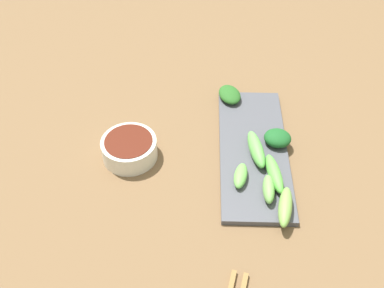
% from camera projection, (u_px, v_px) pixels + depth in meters
% --- Properties ---
extents(tabletop, '(2.10, 2.10, 0.02)m').
position_uv_depth(tabletop, '(190.00, 164.00, 0.90)').
color(tabletop, brown).
rests_on(tabletop, ground).
extents(sauce_bowl, '(0.11, 0.11, 0.04)m').
position_uv_depth(sauce_bowl, '(129.00, 148.00, 0.89)').
color(sauce_bowl, silver).
rests_on(sauce_bowl, tabletop).
extents(serving_plate, '(0.13, 0.35, 0.01)m').
position_uv_depth(serving_plate, '(253.00, 151.00, 0.91)').
color(serving_plate, '#4A4B52').
rests_on(serving_plate, tabletop).
extents(broccoli_stalk_0, '(0.04, 0.10, 0.03)m').
position_uv_depth(broccoli_stalk_0, '(274.00, 173.00, 0.84)').
color(broccoli_stalk_0, '#5DB747').
rests_on(broccoli_stalk_0, serving_plate).
extents(broccoli_stalk_1, '(0.02, 0.06, 0.03)m').
position_uv_depth(broccoli_stalk_1, '(269.00, 189.00, 0.81)').
color(broccoli_stalk_1, '#70AE54').
rests_on(broccoli_stalk_1, serving_plate).
extents(broccoli_stalk_2, '(0.04, 0.10, 0.03)m').
position_uv_depth(broccoli_stalk_2, '(256.00, 149.00, 0.88)').
color(broccoli_stalk_2, '#61B54E').
rests_on(broccoli_stalk_2, serving_plate).
extents(broccoli_leafy_3, '(0.06, 0.06, 0.03)m').
position_uv_depth(broccoli_leafy_3, '(278.00, 138.00, 0.91)').
color(broccoli_leafy_3, '#1A5623').
rests_on(broccoli_leafy_3, serving_plate).
extents(broccoli_stalk_4, '(0.04, 0.06, 0.02)m').
position_uv_depth(broccoli_stalk_4, '(241.00, 176.00, 0.84)').
color(broccoli_stalk_4, '#67B14D').
rests_on(broccoli_stalk_4, serving_plate).
extents(broccoli_leafy_5, '(0.06, 0.08, 0.02)m').
position_uv_depth(broccoli_leafy_5, '(230.00, 95.00, 1.01)').
color(broccoli_leafy_5, '#255B20').
rests_on(broccoli_leafy_5, serving_plate).
extents(broccoli_stalk_6, '(0.04, 0.09, 0.03)m').
position_uv_depth(broccoli_stalk_6, '(285.00, 207.00, 0.79)').
color(broccoli_stalk_6, '#78AD4D').
rests_on(broccoli_stalk_6, serving_plate).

